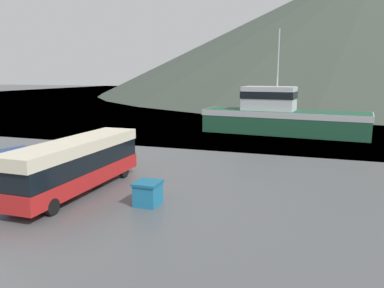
% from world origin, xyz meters
% --- Properties ---
extents(ground_plane, '(400.00, 400.00, 0.00)m').
position_xyz_m(ground_plane, '(0.00, 0.00, 0.00)').
color(ground_plane, '#515456').
extents(water_surface, '(240.00, 240.00, 0.00)m').
position_xyz_m(water_surface, '(0.00, 143.00, 0.00)').
color(water_surface, slate).
rests_on(water_surface, ground).
extents(hill_backdrop, '(209.77, 209.77, 50.16)m').
position_xyz_m(hill_backdrop, '(30.64, 152.07, 25.08)').
color(hill_backdrop, '#3D473D').
rests_on(hill_backdrop, ground).
extents(tour_bus, '(2.58, 10.93, 3.25)m').
position_xyz_m(tour_bus, '(-2.77, 8.26, 1.83)').
color(tour_bus, red).
rests_on(tour_bus, ground).
extents(delivery_van, '(3.58, 6.65, 2.46)m').
position_xyz_m(delivery_van, '(-6.97, 7.42, 1.30)').
color(delivery_van, navy).
rests_on(delivery_van, ground).
extents(fishing_boat, '(19.99, 6.90, 12.47)m').
position_xyz_m(fishing_boat, '(6.78, 35.83, 2.16)').
color(fishing_boat, '#1E5138').
rests_on(fishing_boat, water_surface).
extents(storage_bin, '(1.38, 1.48, 1.33)m').
position_xyz_m(storage_bin, '(2.39, 7.44, 0.68)').
color(storage_bin, teal).
rests_on(storage_bin, ground).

